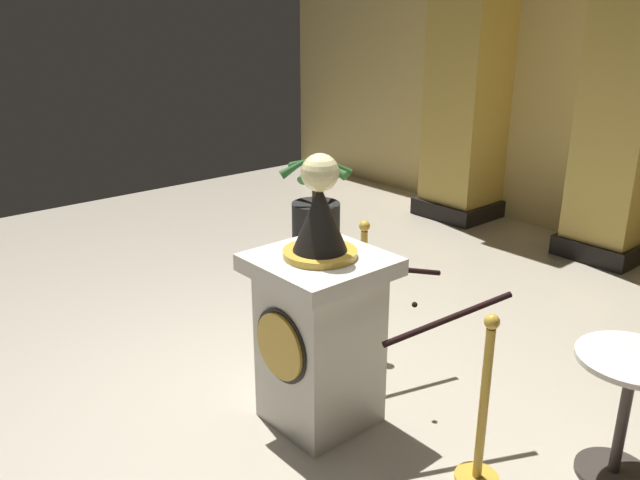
# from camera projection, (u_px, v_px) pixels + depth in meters

# --- Properties ---
(ground_plane) EXTENTS (10.86, 10.86, 0.00)m
(ground_plane) POSITION_uv_depth(u_px,v_px,m) (284.00, 405.00, 4.20)
(ground_plane) COLOR #B2A893
(pedestal_clock) EXTENTS (0.72, 0.72, 1.69)m
(pedestal_clock) POSITION_uv_depth(u_px,v_px,m) (319.00, 323.00, 3.85)
(pedestal_clock) COLOR beige
(pedestal_clock) RESTS_ON ground_plane
(stanchion_near) EXTENTS (0.24, 0.24, 1.00)m
(stanchion_near) POSITION_uv_depth(u_px,v_px,m) (482.00, 426.00, 3.41)
(stanchion_near) COLOR gold
(stanchion_near) RESTS_ON ground_plane
(stanchion_far) EXTENTS (0.24, 0.24, 1.00)m
(stanchion_far) POSITION_uv_depth(u_px,v_px,m) (363.00, 304.00, 4.82)
(stanchion_far) COLOR gold
(stanchion_far) RESTS_ON ground_plane
(velvet_rope) EXTENTS (1.06, 1.05, 0.22)m
(velvet_rope) POSITION_uv_depth(u_px,v_px,m) (415.00, 292.00, 3.97)
(velvet_rope) COLOR black
(column_left) EXTENTS (0.90, 0.90, 3.70)m
(column_left) POSITION_uv_depth(u_px,v_px,m) (471.00, 63.00, 7.48)
(column_left) COLOR black
(column_left) RESTS_ON ground_plane
(column_centre_rear) EXTENTS (0.82, 0.82, 3.70)m
(column_centre_rear) POSITION_uv_depth(u_px,v_px,m) (631.00, 75.00, 6.15)
(column_centre_rear) COLOR black
(column_centre_rear) RESTS_ON ground_plane
(potted_palm_left) EXTENTS (0.79, 0.71, 1.06)m
(potted_palm_left) POSITION_uv_depth(u_px,v_px,m) (316.00, 215.00, 6.96)
(potted_palm_left) COLOR black
(potted_palm_left) RESTS_ON ground_plane
(cafe_table) EXTENTS (0.58, 0.58, 0.74)m
(cafe_table) POSITION_uv_depth(u_px,v_px,m) (626.00, 401.00, 3.41)
(cafe_table) COLOR #332D28
(cafe_table) RESTS_ON ground_plane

